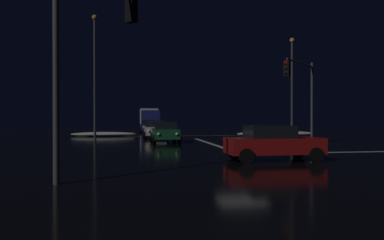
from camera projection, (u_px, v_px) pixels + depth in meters
ground at (241, 155)px, 20.20m from camera, size 120.00×120.00×0.10m
stop_line_north at (211, 144)px, 27.61m from camera, size 0.35×12.80×0.01m
centre_line_ns at (187, 136)px, 39.06m from camera, size 22.00×0.15×0.01m
crosswalk_bar_east at (373, 152)px, 21.43m from camera, size 12.80×0.40×0.01m
snow_bank_left_curb at (104, 134)px, 38.10m from camera, size 6.34×1.50×0.43m
snow_bank_right_curb at (276, 134)px, 37.37m from camera, size 7.93×1.50×0.56m
sedan_green at (165, 132)px, 29.26m from camera, size 2.02×4.33×1.57m
sedan_white at (155, 129)px, 35.12m from camera, size 2.02×4.33×1.57m
sedan_black at (155, 127)px, 41.88m from camera, size 2.02×4.33×1.57m
sedan_blue at (148, 126)px, 47.55m from camera, size 2.02×4.33×1.57m
box_truck at (149, 118)px, 54.58m from camera, size 2.68×8.28×3.08m
sedan_red_crossing at (273, 143)px, 17.12m from camera, size 4.33×2.02×1.57m
traffic_signal_sw at (91, 34)px, 12.09m from camera, size 2.48×2.48×6.73m
traffic_signal_ne at (302, 85)px, 27.49m from camera, size 3.83×3.83×6.05m
streetlamp_right_near at (292, 80)px, 34.48m from camera, size 0.44×0.44×9.02m
streetlamp_left_near at (95, 69)px, 31.69m from camera, size 0.44×0.44×10.34m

